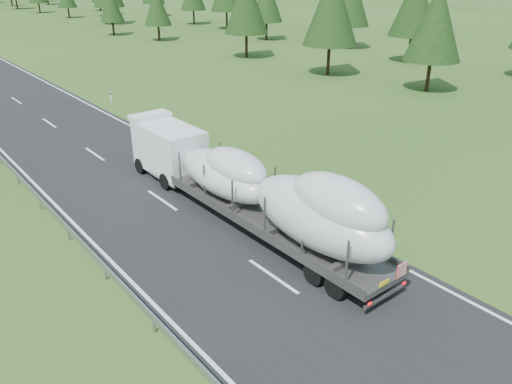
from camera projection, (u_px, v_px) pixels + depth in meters
ground at (273, 276)px, 19.96m from camera, size 400.00×400.00×0.00m
boat_truck at (253, 185)px, 22.88m from camera, size 2.83×18.16×4.22m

